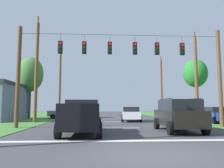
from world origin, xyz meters
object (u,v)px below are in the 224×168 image
at_px(distant_car_far_parked, 216,115).
at_px(utility_pole_far_left, 60,82).
at_px(distant_car_oncoming, 66,112).
at_px(tree_roadside_left, 31,74).
at_px(utility_pole_mid_right, 196,77).
at_px(tree_roadside_right, 195,73).
at_px(pickup_truck, 82,117).
at_px(overhead_signal_span, 122,69).
at_px(utility_pole_mid_left, 36,70).
at_px(distant_car_crossing_white, 131,114).
at_px(suv_black, 178,115).
at_px(utility_pole_far_right, 161,86).

bearing_deg(distant_car_far_parked, utility_pole_far_left, 140.72).
height_order(distant_car_oncoming, tree_roadside_left, tree_roadside_left).
relative_size(distant_car_oncoming, utility_pole_mid_right, 0.47).
relative_size(distant_car_oncoming, utility_pole_far_left, 0.41).
bearing_deg(tree_roadside_right, pickup_truck, -133.49).
bearing_deg(tree_roadside_left, tree_roadside_right, -5.83).
bearing_deg(overhead_signal_span, utility_pole_far_left, 113.45).
bearing_deg(utility_pole_mid_left, distant_car_far_parked, -4.46).
bearing_deg(distant_car_crossing_white, distant_car_oncoming, 145.52).
bearing_deg(utility_pole_far_left, tree_roadside_right, -24.28).
relative_size(distant_car_crossing_white, utility_pole_mid_right, 0.47).
bearing_deg(suv_black, distant_car_far_parked, 48.12).
height_order(suv_black, tree_roadside_left, tree_roadside_left).
xyz_separation_m(pickup_truck, utility_pole_mid_left, (-5.25, 8.97, 4.16)).
xyz_separation_m(suv_black, utility_pole_mid_right, (5.11, 8.53, 3.60)).
distance_m(distant_car_oncoming, tree_roadside_right, 17.05).
xyz_separation_m(pickup_truck, tree_roadside_right, (12.93, 13.63, 4.69)).
xyz_separation_m(utility_pole_mid_left, utility_pole_far_left, (-0.01, 12.87, 0.23)).
xyz_separation_m(distant_car_far_parked, utility_pole_far_left, (-17.39, 14.22, 4.57)).
bearing_deg(suv_black, utility_pole_far_left, 117.95).
height_order(distant_car_crossing_white, utility_pole_mid_right, utility_pole_mid_right).
height_order(suv_black, utility_pole_mid_left, utility_pole_mid_left).
xyz_separation_m(suv_black, utility_pole_far_right, (5.13, 21.62, 3.75)).
bearing_deg(tree_roadside_right, distant_car_oncoming, 172.81).
distance_m(pickup_truck, suv_black, 5.99).
bearing_deg(utility_pole_far_right, tree_roadside_right, -77.98).
distance_m(suv_black, utility_pole_mid_left, 14.49).
bearing_deg(utility_pole_far_right, utility_pole_far_left, -178.24).
xyz_separation_m(pickup_truck, distant_car_far_parked, (12.12, 7.61, -0.18)).
height_order(distant_car_crossing_white, utility_pole_far_right, utility_pole_far_right).
distance_m(tree_roadside_right, tree_roadside_left, 20.97).
height_order(distant_car_oncoming, utility_pole_far_left, utility_pole_far_left).
distance_m(utility_pole_far_right, tree_roadside_left, 20.13).
bearing_deg(overhead_signal_span, distant_car_far_parked, 23.37).
distance_m(distant_car_oncoming, utility_pole_far_left, 7.92).
bearing_deg(distant_car_oncoming, utility_pole_far_right, 24.90).
bearing_deg(utility_pole_mid_right, tree_roadside_right, 66.80).
bearing_deg(distant_car_crossing_white, suv_black, -80.63).
distance_m(overhead_signal_span, utility_pole_mid_right, 10.15).
height_order(suv_black, distant_car_far_parked, suv_black).
xyz_separation_m(overhead_signal_span, distant_car_oncoming, (-5.96, 12.14, -3.58)).
distance_m(suv_black, distant_car_crossing_white, 9.85).
bearing_deg(utility_pole_mid_left, distant_car_crossing_white, 8.69).
xyz_separation_m(utility_pole_mid_left, tree_roadside_right, (18.18, 4.66, 0.52)).
bearing_deg(distant_car_oncoming, pickup_truck, -78.16).
relative_size(overhead_signal_span, utility_pole_far_right, 1.59).
height_order(pickup_truck, utility_pole_far_right, utility_pole_far_right).
relative_size(utility_pole_far_right, tree_roadside_right, 1.32).
xyz_separation_m(overhead_signal_span, utility_pole_mid_right, (8.37, 5.72, 0.29)).
height_order(distant_car_oncoming, distant_car_far_parked, same).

